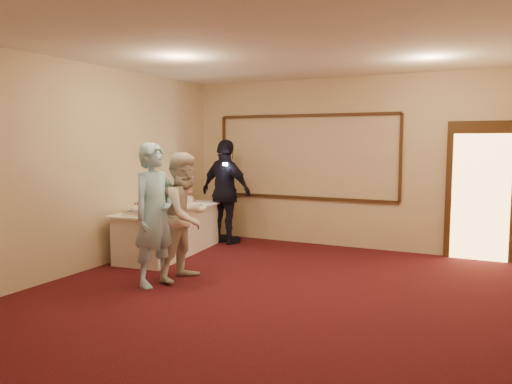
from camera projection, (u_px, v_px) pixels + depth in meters
floor at (266, 303)px, 5.80m from camera, size 7.00×7.00×0.00m
room_walls at (266, 128)px, 5.60m from camera, size 6.04×7.04×3.02m
wall_molding at (305, 157)px, 9.10m from camera, size 3.45×0.04×1.55m
doorway at (481, 192)px, 7.86m from camera, size 1.05×0.07×2.20m
buffet_table at (171, 230)px, 8.40m from camera, size 1.16×2.45×0.77m
pavlova_tray at (140, 210)px, 7.55m from camera, size 0.36×0.50×0.17m
cupcake_stand at (188, 192)px, 9.27m from camera, size 0.31×0.31×0.46m
plate_stack_a at (173, 202)px, 8.50m from camera, size 0.21×0.21×0.17m
plate_stack_b at (187, 201)px, 8.54m from camera, size 0.21×0.21×0.17m
tart at (164, 209)px, 8.01m from camera, size 0.25×0.25×0.05m
man at (155, 215)px, 6.47m from camera, size 0.57×0.75×1.86m
woman at (185, 216)px, 6.76m from camera, size 0.71×0.88×1.73m
guest at (226, 192)px, 9.15m from camera, size 1.20×0.72×1.92m
camera_flash at (225, 164)px, 8.84m from camera, size 0.07×0.05×0.05m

